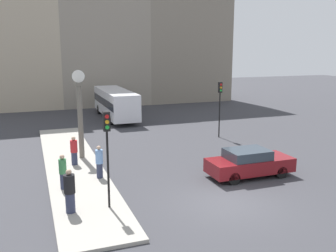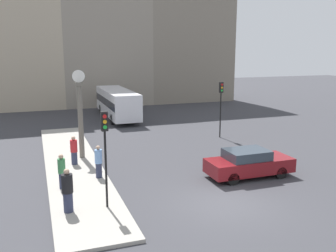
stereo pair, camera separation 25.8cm
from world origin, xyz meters
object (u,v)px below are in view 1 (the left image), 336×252
Objects in this scene: sedan_car at (249,163)px; bus_distant at (115,102)px; pedestrian_black_jacket at (70,191)px; street_clock at (80,115)px; traffic_light_far at (220,98)px; pedestrian_red_top at (74,151)px; pedestrian_green_hoodie at (63,172)px; pedestrian_blue_stripe at (99,162)px; traffic_light_near at (107,140)px.

bus_distant is at bearing 98.65° from sedan_car.
pedestrian_black_jacket is at bearing -170.42° from sedan_car.
pedestrian_black_jacket is (-6.20, -19.86, -0.50)m from bus_distant.
street_clock is (-7.56, 5.86, 1.95)m from sedan_car.
pedestrian_black_jacket is at bearing -140.18° from traffic_light_far.
street_clock is 3.22× the size of pedestrian_red_top.
sedan_car is at bearing -37.78° from street_clock.
pedestrian_blue_stripe is at bearing 26.96° from pedestrian_green_hoodie.
street_clock reaches higher than pedestrian_green_hoodie.
bus_distant is (-2.79, 18.35, 0.79)m from sedan_car.
street_clock is at bearing -110.92° from bus_distant.
traffic_light_far is (10.12, 9.74, -0.04)m from traffic_light_near.
traffic_light_near is 2.44m from pedestrian_black_jacket.
pedestrian_black_jacket is (-8.99, -1.52, 0.28)m from sedan_car.
street_clock is at bearing 64.94° from pedestrian_red_top.
bus_distant reaches higher than sedan_car.
pedestrian_blue_stripe is at bearing -84.75° from street_clock.
pedestrian_red_top is at bearing -115.06° from street_clock.
pedestrian_green_hoodie reaches higher than sedan_car.
pedestrian_red_top is at bearing 150.18° from sedan_car.
sedan_car is 2.75× the size of pedestrian_red_top.
pedestrian_green_hoodie is at bearing 119.65° from traffic_light_near.
pedestrian_green_hoodie is (-0.03, 2.65, -0.06)m from pedestrian_black_jacket.
traffic_light_near is 2.45× the size of pedestrian_red_top.
traffic_light_near is at bearing -1.83° from pedestrian_black_jacket.
pedestrian_black_jacket reaches higher than pedestrian_green_hoodie.
pedestrian_blue_stripe is (-7.21, 2.05, 0.23)m from sedan_car.
sedan_car is 0.47× the size of bus_distant.
traffic_light_near is at bearing -168.19° from sedan_car.
traffic_light_far reaches higher than traffic_light_near.
pedestrian_blue_stripe reaches higher than pedestrian_red_top.
pedestrian_red_top is at bearing 109.34° from pedestrian_blue_stripe.
pedestrian_blue_stripe is at bearing 63.53° from pedestrian_black_jacket.
traffic_light_far is 2.30× the size of pedestrian_black_jacket.
pedestrian_red_top is at bearing 82.02° from pedestrian_black_jacket.
traffic_light_far is at bearing 43.91° from traffic_light_near.
traffic_light_near is at bearing -94.28° from pedestrian_blue_stripe.
street_clock reaches higher than pedestrian_red_top.
pedestrian_green_hoodie is (-0.89, -3.52, 0.03)m from pedestrian_red_top.
pedestrian_green_hoodie is (-6.23, -17.21, -0.56)m from bus_distant.
traffic_light_far is at bearing 31.86° from pedestrian_blue_stripe.
traffic_light_near reaches higher than sedan_car.
street_clock is 3.16× the size of pedestrian_green_hoodie.
traffic_light_near is 0.96× the size of traffic_light_far.
street_clock reaches higher than traffic_light_near.
street_clock is at bearing 142.22° from sedan_car.
bus_distant is 13.42m from street_clock.
pedestrian_black_jacket is at bearing -107.34° from bus_distant.
traffic_light_far is 15.25m from pedestrian_black_jacket.
pedestrian_green_hoodie is at bearing 172.83° from sedan_car.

